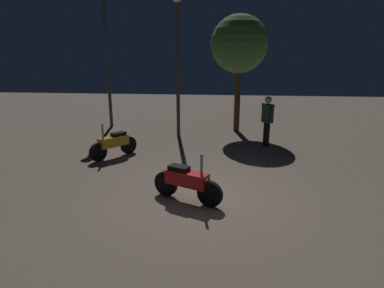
% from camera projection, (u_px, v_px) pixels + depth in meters
% --- Properties ---
extents(ground_plane, '(40.00, 40.00, 0.00)m').
position_uv_depth(ground_plane, '(203.00, 196.00, 7.16)').
color(ground_plane, '#756656').
extents(motorcycle_red_foreground, '(1.55, 0.78, 1.11)m').
position_uv_depth(motorcycle_red_foreground, '(187.00, 182.00, 6.81)').
color(motorcycle_red_foreground, black).
rests_on(motorcycle_red_foreground, ground_plane).
extents(motorcycle_orange_parked_left, '(1.07, 1.39, 1.11)m').
position_uv_depth(motorcycle_orange_parked_left, '(114.00, 144.00, 9.82)').
color(motorcycle_orange_parked_left, black).
rests_on(motorcycle_orange_parked_left, ground_plane).
extents(person_rider_beside, '(0.41, 0.62, 1.73)m').
position_uv_depth(person_rider_beside, '(267.00, 117.00, 10.90)').
color(person_rider_beside, black).
rests_on(person_rider_beside, ground_plane).
extents(streetlamp_near, '(0.36, 0.36, 5.25)m').
position_uv_depth(streetlamp_near, '(178.00, 48.00, 11.90)').
color(streetlamp_near, '#38383D').
rests_on(streetlamp_near, ground_plane).
extents(streetlamp_far, '(0.36, 0.36, 5.65)m').
position_uv_depth(streetlamp_far, '(106.00, 44.00, 13.47)').
color(streetlamp_far, '#38383D').
rests_on(streetlamp_far, ground_plane).
extents(tree_left_bg, '(2.26, 2.26, 4.63)m').
position_uv_depth(tree_left_bg, '(239.00, 45.00, 12.58)').
color(tree_left_bg, '#4C331E').
rests_on(tree_left_bg, ground_plane).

